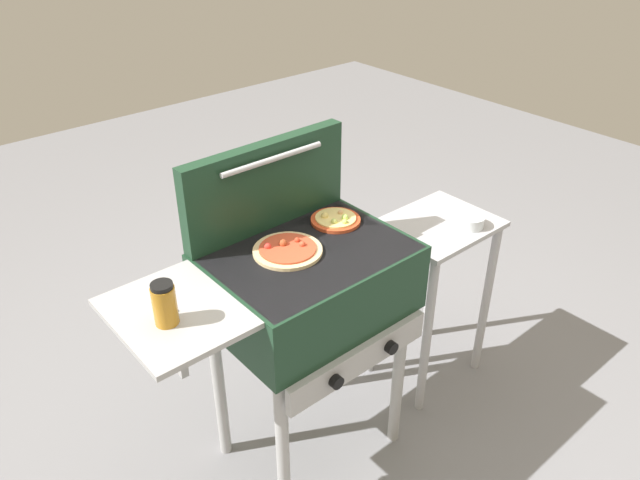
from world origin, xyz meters
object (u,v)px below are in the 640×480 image
(grill, at_px, (306,289))
(prep_table, at_px, (433,269))
(topping_bowl_near, at_px, (470,221))
(sauce_jar, at_px, (165,304))
(pizza_pepperoni, at_px, (287,250))
(pizza_cheese, at_px, (336,219))

(grill, xyz_separation_m, prep_table, (0.67, 0.00, -0.21))
(grill, bearing_deg, topping_bowl_near, -7.06)
(sauce_jar, relative_size, prep_table, 0.17)
(pizza_pepperoni, bearing_deg, grill, -43.65)
(pizza_pepperoni, bearing_deg, sauce_jar, -171.41)
(grill, distance_m, topping_bowl_near, 0.75)
(pizza_cheese, bearing_deg, sauce_jar, -170.64)
(pizza_cheese, relative_size, prep_table, 0.23)
(pizza_cheese, distance_m, sauce_jar, 0.72)
(pizza_cheese, xyz_separation_m, topping_bowl_near, (0.54, -0.18, -0.13))
(prep_table, bearing_deg, sauce_jar, -178.33)
(topping_bowl_near, bearing_deg, prep_table, 125.42)
(prep_table, bearing_deg, grill, -179.63)
(pizza_pepperoni, relative_size, prep_table, 0.29)
(grill, height_order, sauce_jar, sauce_jar)
(grill, height_order, pizza_cheese, pizza_cheese)
(prep_table, relative_size, topping_bowl_near, 7.04)
(pizza_pepperoni, height_order, sauce_jar, sauce_jar)
(sauce_jar, height_order, prep_table, sauce_jar)
(pizza_pepperoni, distance_m, pizza_cheese, 0.25)
(prep_table, distance_m, topping_bowl_near, 0.27)
(pizza_cheese, height_order, topping_bowl_near, pizza_cheese)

